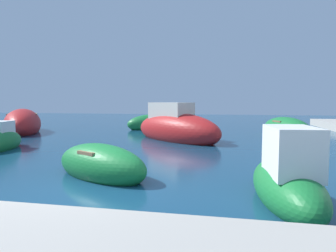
{
  "coord_description": "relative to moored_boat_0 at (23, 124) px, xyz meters",
  "views": [
    {
      "loc": [
        2.99,
        -5.89,
        2.02
      ],
      "look_at": [
        -0.15,
        9.8,
        0.69
      ],
      "focal_mm": 32.11,
      "sensor_mm": 36.0,
      "label": 1
    }
  ],
  "objects": [
    {
      "name": "moored_boat_0",
      "position": [
        0.0,
        0.0,
        0.0
      ],
      "size": [
        5.3,
        6.45,
        1.98
      ],
      "rotation": [
        0.0,
        0.0,
        5.3
      ],
      "color": "#B21E1E",
      "rests_on": "ground"
    },
    {
      "name": "ground",
      "position": [
        10.09,
        -11.33,
        -0.55
      ],
      "size": [
        80.0,
        80.0,
        0.0
      ],
      "primitive_type": "plane",
      "color": "navy"
    },
    {
      "name": "moored_boat_2",
      "position": [
        16.39,
        1.06,
        -0.15
      ],
      "size": [
        3.0,
        4.41,
        1.43
      ],
      "rotation": [
        0.0,
        0.0,
        1.95
      ],
      "color": "#197233",
      "rests_on": "ground"
    },
    {
      "name": "moored_boat_4",
      "position": [
        9.77,
        -9.82,
        -0.23
      ],
      "size": [
        3.4,
        2.6,
        1.15
      ],
      "rotation": [
        0.0,
        0.0,
        5.8
      ],
      "color": "#197233",
      "rests_on": "ground"
    },
    {
      "name": "moored_boat_7",
      "position": [
        7.95,
        3.61,
        -0.08
      ],
      "size": [
        4.17,
        3.09,
        1.9
      ],
      "rotation": [
        0.0,
        0.0,
        3.59
      ],
      "color": "#197233",
      "rests_on": "ground"
    },
    {
      "name": "moored_boat_5",
      "position": [
        14.26,
        -11.04,
        -0.1
      ],
      "size": [
        1.49,
        3.3,
        1.77
      ],
      "rotation": [
        0.0,
        0.0,
        1.68
      ],
      "color": "#197233",
      "rests_on": "ground"
    },
    {
      "name": "quay_promenade",
      "position": [
        14.41,
        -11.7,
        -0.3
      ],
      "size": [
        44.0,
        32.0,
        0.5
      ],
      "color": "#ADA89E",
      "rests_on": "ground"
    },
    {
      "name": "moored_boat_1",
      "position": [
        10.42,
        -1.83,
        0.06
      ],
      "size": [
        5.89,
        5.44,
        2.37
      ],
      "rotation": [
        0.0,
        0.0,
        5.58
      ],
      "color": "#B21E1E",
      "rests_on": "ground"
    }
  ]
}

